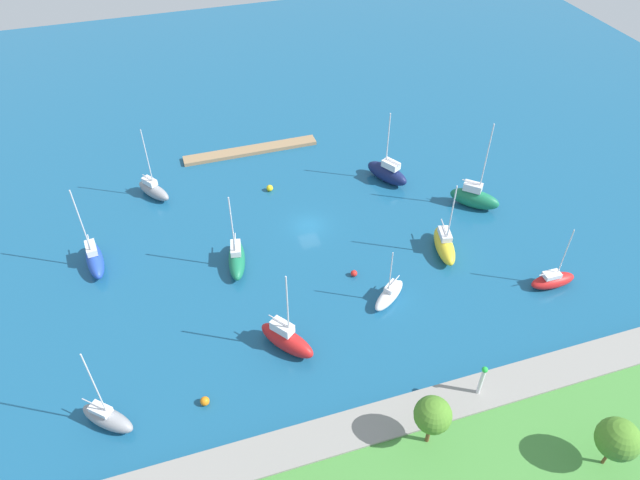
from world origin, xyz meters
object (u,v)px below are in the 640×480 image
at_px(park_tree_west, 433,415).
at_px(mooring_buoy_red, 354,273).
at_px(sailboat_green_inner_mooring, 237,259).
at_px(sailboat_white_far_south, 389,295).
at_px(park_tree_mideast, 618,439).
at_px(sailboat_green_far_north, 474,198).
at_px(sailboat_navy_near_pier, 387,173).
at_px(harbor_beacon, 482,378).
at_px(mooring_buoy_orange, 205,401).
at_px(sailboat_red_lone_south, 287,339).
at_px(mooring_buoy_yellow, 270,188).
at_px(pier_dock, 251,150).
at_px(sailboat_gray_center_basin, 153,190).
at_px(sailboat_yellow_east_end, 444,245).
at_px(sailboat_blue_by_breakwater, 95,259).
at_px(sailboat_gray_along_channel, 107,418).
at_px(sailboat_red_off_beacon, 553,280).

height_order(park_tree_west, mooring_buoy_red, park_tree_west).
xyz_separation_m(sailboat_green_inner_mooring, mooring_buoy_red, (-12.39, 5.68, -0.73)).
xyz_separation_m(park_tree_west, sailboat_white_far_south, (-3.70, -17.02, -4.34)).
relative_size(park_tree_mideast, sailboat_green_far_north, 0.44).
bearing_deg(sailboat_navy_near_pier, harbor_beacon, 141.92).
xyz_separation_m(park_tree_west, sailboat_green_far_north, (-20.67, -29.09, -3.77)).
xyz_separation_m(park_tree_mideast, sailboat_green_inner_mooring, (24.12, -33.62, -3.86)).
bearing_deg(sailboat_white_far_south, mooring_buoy_orange, -18.98).
distance_m(sailboat_red_lone_south, mooring_buoy_yellow, 26.76).
xyz_separation_m(sailboat_green_far_north, mooring_buoy_orange, (38.25, 18.96, -0.99)).
distance_m(pier_dock, sailboat_gray_center_basin, 16.17).
bearing_deg(harbor_beacon, sailboat_yellow_east_end, -108.50).
height_order(sailboat_green_inner_mooring, mooring_buoy_red, sailboat_green_inner_mooring).
bearing_deg(sailboat_gray_center_basin, mooring_buoy_yellow, 42.95).
height_order(sailboat_white_far_south, sailboat_gray_center_basin, sailboat_gray_center_basin).
height_order(sailboat_white_far_south, sailboat_red_lone_south, sailboat_red_lone_south).
xyz_separation_m(park_tree_mideast, mooring_buoy_red, (11.73, -27.94, -4.59)).
relative_size(harbor_beacon, sailboat_white_far_south, 0.51).
bearing_deg(sailboat_blue_by_breakwater, sailboat_gray_center_basin, 139.84).
bearing_deg(mooring_buoy_red, harbor_beacon, 105.13).
bearing_deg(mooring_buoy_red, park_tree_west, 86.46).
distance_m(sailboat_green_far_north, sailboat_green_inner_mooring, 31.76).
bearing_deg(sailboat_green_far_north, sailboat_green_inner_mooring, -134.15).
bearing_deg(mooring_buoy_yellow, pier_dock, -87.85).
height_order(sailboat_blue_by_breakwater, mooring_buoy_orange, sailboat_blue_by_breakwater).
bearing_deg(sailboat_red_lone_south, sailboat_gray_along_channel, -115.49).
relative_size(sailboat_gray_along_channel, sailboat_yellow_east_end, 1.03).
height_order(harbor_beacon, sailboat_navy_near_pier, sailboat_navy_near_pier).
relative_size(harbor_beacon, park_tree_west, 0.67).
bearing_deg(sailboat_yellow_east_end, sailboat_gray_along_channel, -60.43).
height_order(pier_dock, sailboat_blue_by_breakwater, sailboat_blue_by_breakwater).
xyz_separation_m(sailboat_gray_along_channel, sailboat_blue_by_breakwater, (0.60, -21.56, 0.16)).
bearing_deg(sailboat_navy_near_pier, sailboat_green_inner_mooring, 85.39).
relative_size(sailboat_navy_near_pier, mooring_buoy_red, 13.57).
height_order(pier_dock, sailboat_red_lone_south, sailboat_red_lone_south).
xyz_separation_m(park_tree_mideast, sailboat_green_far_north, (-7.60, -35.33, -3.55)).
bearing_deg(mooring_buoy_orange, sailboat_yellow_east_end, -158.34).
bearing_deg(sailboat_green_far_north, park_tree_west, -82.62).
distance_m(mooring_buoy_red, mooring_buoy_yellow, 19.48).
relative_size(sailboat_white_far_south, mooring_buoy_orange, 8.37).
bearing_deg(harbor_beacon, sailboat_green_inner_mooring, -54.54).
relative_size(sailboat_gray_center_basin, sailboat_red_lone_south, 0.99).
relative_size(pier_dock, sailboat_green_far_north, 1.60).
height_order(mooring_buoy_orange, mooring_buoy_red, mooring_buoy_orange).
height_order(sailboat_gray_center_basin, mooring_buoy_yellow, sailboat_gray_center_basin).
bearing_deg(sailboat_green_far_north, sailboat_navy_near_pier, 177.21).
xyz_separation_m(park_tree_mideast, sailboat_blue_by_breakwater, (39.80, -38.47, -3.78)).
relative_size(sailboat_gray_along_channel, sailboat_green_far_north, 0.84).
xyz_separation_m(park_tree_mideast, sailboat_red_off_beacon, (-8.91, -19.77, -4.10)).
relative_size(park_tree_mideast, sailboat_navy_near_pier, 0.53).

